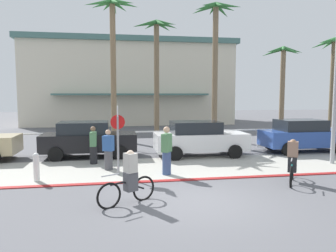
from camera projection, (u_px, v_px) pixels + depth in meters
The scene contains 20 objects.
ground_plane at pixel (153, 146), 18.90m from camera, with size 80.00×80.00×0.00m, color #5B5B60.
sidewalk_strip at pixel (170, 167), 13.21m from camera, with size 44.00×4.00×0.02m, color #ADAAA0.
curb_paint at pixel (180, 180), 11.24m from camera, with size 44.00×0.24×0.03m, color maroon.
building_backdrop at pixel (129, 83), 35.30m from camera, with size 20.92×11.84×8.42m.
rail_fence at pixel (156, 135), 17.35m from camera, with size 25.61×0.08×1.04m.
stop_sign_bike_lane at pixel (118, 130), 11.74m from camera, with size 0.52×0.56×2.56m.
bollard_1 at pixel (36, 167), 11.03m from camera, with size 0.20×0.20×1.00m.
palm_tree_0 at pixel (113, 34), 20.61m from camera, with size 3.48×3.45×9.02m.
palm_tree_1 at pixel (156, 47), 22.31m from camera, with size 3.24×3.49×8.10m.
palm_tree_2 at pixel (215, 38), 20.81m from camera, with size 2.80×2.83×8.85m.
palm_tree_3 at pixel (282, 70), 23.94m from camera, with size 2.89×3.06×6.52m.
palm_tree_4 at pixel (334, 61), 23.15m from camera, with size 3.07×3.11×7.04m.
car_black_1 at pixel (88, 139), 15.40m from camera, with size 4.40×2.02×1.69m.
car_white_2 at pixel (199, 138), 15.62m from camera, with size 4.40×2.02×1.69m.
car_blue_3 at pixel (303, 135), 16.79m from camera, with size 4.40×2.02×1.69m.
cyclist_black_0 at pixel (129, 179), 8.80m from camera, with size 1.62×0.94×1.50m.
cyclist_teal_1 at pixel (292, 162), 10.96m from camera, with size 1.04×1.56×1.50m.
pedestrian_0 at pixel (93, 147), 13.80m from camera, with size 0.33×0.41×1.63m.
pedestrian_1 at pixel (167, 152), 11.93m from camera, with size 0.45×0.48×1.81m.
pedestrian_2 at pixel (108, 152), 12.70m from camera, with size 0.47×0.43×1.61m.
Camera 1 is at (-2.24, -8.59, 2.97)m, focal length 34.63 mm.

